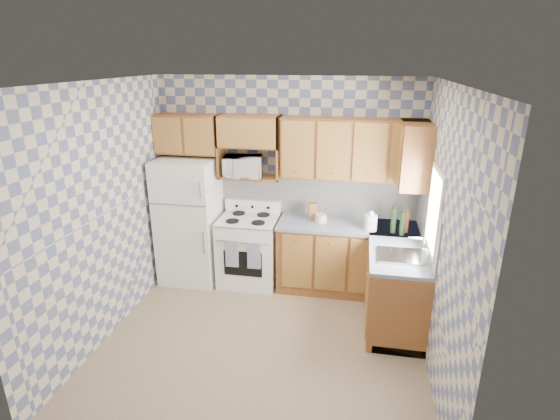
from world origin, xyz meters
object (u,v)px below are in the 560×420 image
(refrigerator, at_px, (190,221))
(microwave, at_px, (243,167))
(electric_kettle, at_px, (371,223))
(stove_body, at_px, (249,251))

(refrigerator, distance_m, microwave, 1.05)
(microwave, height_order, electric_kettle, microwave)
(refrigerator, xyz_separation_m, electric_kettle, (2.37, -0.10, 0.18))
(electric_kettle, bearing_deg, microwave, 172.30)
(microwave, bearing_deg, stove_body, -60.04)
(refrigerator, xyz_separation_m, stove_body, (0.80, 0.03, -0.39))
(refrigerator, distance_m, electric_kettle, 2.38)
(refrigerator, height_order, stove_body, refrigerator)
(stove_body, xyz_separation_m, microwave, (-0.08, 0.10, 1.13))
(stove_body, height_order, electric_kettle, electric_kettle)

